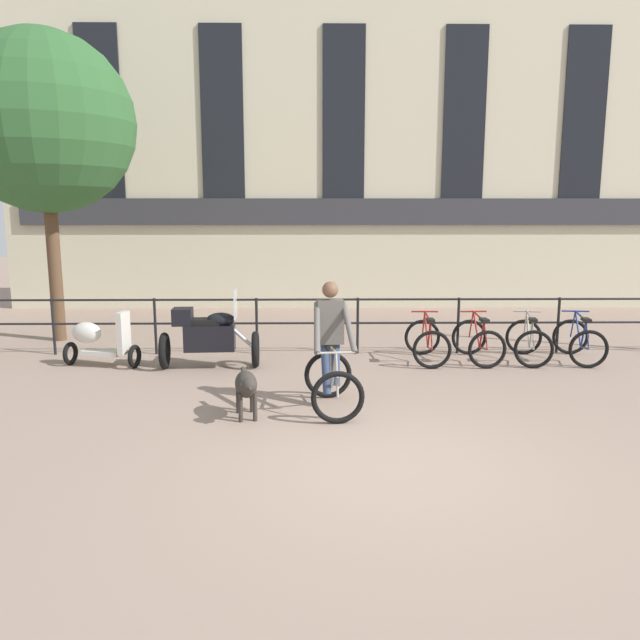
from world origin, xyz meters
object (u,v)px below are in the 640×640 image
(parked_motorcycle, at_px, (209,335))
(parked_bicycle_far_end, at_px, (579,341))
(parked_bicycle_mid_right, at_px, (529,341))
(cyclist_with_bike, at_px, (331,352))
(parked_bicycle_near_lamp, at_px, (427,342))
(dog, at_px, (246,386))
(parked_scooter, at_px, (99,340))
(parked_bicycle_mid_left, at_px, (478,342))

(parked_motorcycle, xyz_separation_m, parked_bicycle_far_end, (6.48, 0.39, -0.20))
(parked_bicycle_mid_right, relative_size, parked_bicycle_far_end, 1.02)
(parked_bicycle_mid_right, bearing_deg, parked_bicycle_far_end, -170.16)
(cyclist_with_bike, bearing_deg, parked_bicycle_near_lamp, 50.38)
(parked_motorcycle, bearing_deg, parked_bicycle_far_end, -89.58)
(dog, height_order, parked_bicycle_near_lamp, parked_bicycle_near_lamp)
(cyclist_with_bike, distance_m, parked_scooter, 4.54)
(parked_bicycle_near_lamp, distance_m, parked_bicycle_mid_left, 0.90)
(parked_bicycle_mid_right, xyz_separation_m, parked_bicycle_far_end, (0.90, -0.00, -0.00))
(parked_motorcycle, bearing_deg, parked_bicycle_mid_right, -89.02)
(cyclist_with_bike, height_order, parked_scooter, cyclist_with_bike)
(cyclist_with_bike, height_order, parked_bicycle_mid_left, cyclist_with_bike)
(cyclist_with_bike, xyz_separation_m, parked_bicycle_mid_right, (3.58, 2.55, -0.41))
(dog, height_order, parked_bicycle_mid_right, parked_bicycle_mid_right)
(parked_motorcycle, xyz_separation_m, parked_bicycle_mid_left, (4.67, 0.39, -0.20))
(cyclist_with_bike, height_order, parked_bicycle_near_lamp, cyclist_with_bike)
(cyclist_with_bike, relative_size, parked_bicycle_near_lamp, 1.51)
(parked_motorcycle, relative_size, parked_bicycle_far_end, 1.42)
(parked_bicycle_mid_left, bearing_deg, dog, 36.21)
(cyclist_with_bike, xyz_separation_m, parked_bicycle_far_end, (4.48, 2.55, -0.41))
(parked_bicycle_near_lamp, distance_m, parked_scooter, 5.68)
(parked_bicycle_near_lamp, bearing_deg, parked_motorcycle, 7.15)
(parked_motorcycle, height_order, parked_scooter, parked_motorcycle)
(parked_bicycle_mid_right, bearing_deg, dog, 42.53)
(parked_bicycle_mid_right, height_order, parked_scooter, parked_scooter)
(parked_motorcycle, distance_m, parked_bicycle_far_end, 6.49)
(dog, height_order, parked_bicycle_far_end, parked_bicycle_far_end)
(parked_bicycle_far_end, bearing_deg, parked_scooter, 8.42)
(cyclist_with_bike, distance_m, parked_bicycle_mid_left, 3.72)
(cyclist_with_bike, bearing_deg, dog, -162.33)
(parked_bicycle_far_end, bearing_deg, parked_bicycle_near_lamp, 6.76)
(parked_scooter, bearing_deg, cyclist_with_bike, -108.84)
(parked_scooter, bearing_deg, parked_bicycle_mid_left, -76.13)
(dog, distance_m, parked_bicycle_mid_left, 4.83)
(dog, relative_size, parked_bicycle_mid_right, 0.81)
(parked_bicycle_near_lamp, height_order, parked_bicycle_far_end, same)
(parked_bicycle_near_lamp, xyz_separation_m, parked_bicycle_far_end, (2.70, 0.00, -0.00))
(parked_motorcycle, xyz_separation_m, parked_bicycle_near_lamp, (3.77, 0.39, -0.20))
(parked_motorcycle, height_order, parked_bicycle_near_lamp, parked_motorcycle)
(dog, xyz_separation_m, parked_bicycle_near_lamp, (2.88, 3.00, -0.08))
(dog, height_order, parked_motorcycle, parked_motorcycle)
(dog, xyz_separation_m, parked_motorcycle, (-0.89, 2.61, 0.13))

